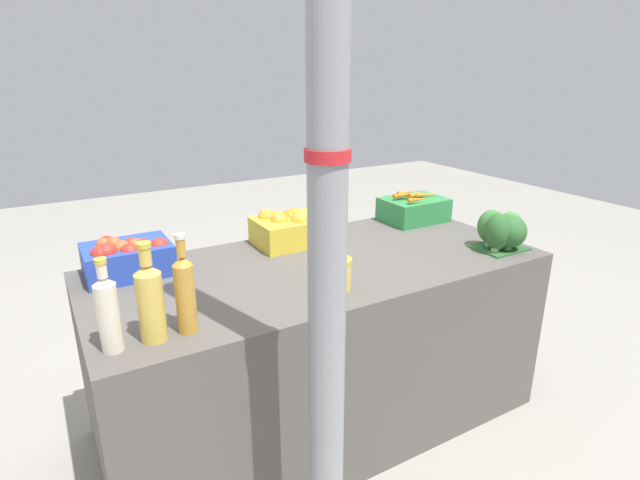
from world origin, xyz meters
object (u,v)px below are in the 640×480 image
object	(u,v)px
broccoli_pile	(502,231)
juice_bottle_cloudy	(108,312)
juice_bottle_amber	(185,292)
orange_crate	(289,228)
carrot_crate	(414,209)
support_pole	(327,203)
juice_bottle_golden	(150,300)
pickle_jar	(338,274)
apple_crate	(127,256)

from	to	relation	value
broccoli_pile	juice_bottle_cloudy	distance (m)	1.63
broccoli_pile	juice_bottle_amber	bearing A→B (deg)	-179.19
orange_crate	juice_bottle_cloudy	size ratio (longest dim) A/B	1.14
carrot_crate	broccoli_pile	world-z (taller)	broccoli_pile
support_pole	juice_bottle_golden	xyz separation A→B (m)	(-0.36, 0.40, -0.33)
support_pole	juice_bottle_amber	size ratio (longest dim) A/B	7.82
orange_crate	support_pole	bearing A→B (deg)	-111.40
juice_bottle_cloudy	pickle_jar	xyz separation A→B (m)	(0.78, 0.03, -0.06)
broccoli_pile	juice_bottle_golden	world-z (taller)	juice_bottle_golden
juice_bottle_cloudy	pickle_jar	world-z (taller)	juice_bottle_cloudy
juice_bottle_golden	pickle_jar	size ratio (longest dim) A/B	2.60
juice_bottle_cloudy	juice_bottle_amber	bearing A→B (deg)	-0.00
juice_bottle_cloudy	juice_bottle_golden	bearing A→B (deg)	-0.00
apple_crate	juice_bottle_amber	size ratio (longest dim) A/B	1.02
apple_crate	juice_bottle_cloudy	bearing A→B (deg)	-104.54
juice_bottle_cloudy	orange_crate	bearing A→B (deg)	33.76
carrot_crate	broccoli_pile	size ratio (longest dim) A/B	1.42
pickle_jar	orange_crate	bearing A→B (deg)	82.18
broccoli_pile	juice_bottle_golden	xyz separation A→B (m)	(-1.51, -0.02, 0.04)
juice_bottle_golden	juice_bottle_amber	bearing A→B (deg)	0.00
juice_bottle_golden	juice_bottle_amber	size ratio (longest dim) A/B	0.97
orange_crate	juice_bottle_cloudy	xyz separation A→B (m)	(-0.86, -0.57, 0.05)
support_pole	orange_crate	distance (m)	1.11
apple_crate	broccoli_pile	distance (m)	1.58
carrot_crate	juice_bottle_golden	distance (m)	1.58
apple_crate	broccoli_pile	world-z (taller)	broccoli_pile
juice_bottle_cloudy	juice_bottle_golden	distance (m)	0.12
apple_crate	orange_crate	bearing A→B (deg)	1.03
support_pole	juice_bottle_cloudy	distance (m)	0.71
apple_crate	carrot_crate	world-z (taller)	carrot_crate
apple_crate	broccoli_pile	size ratio (longest dim) A/B	1.42
support_pole	juice_bottle_golden	distance (m)	0.63
broccoli_pile	orange_crate	bearing A→B (deg)	144.38
broccoli_pile	juice_bottle_golden	bearing A→B (deg)	-179.25
carrot_crate	juice_bottle_golden	xyz separation A→B (m)	(-1.48, -0.57, 0.06)
support_pole	orange_crate	bearing A→B (deg)	68.60
juice_bottle_cloudy	apple_crate	bearing A→B (deg)	75.46
carrot_crate	juice_bottle_amber	distance (m)	1.49
apple_crate	support_pole	bearing A→B (deg)	-70.80
support_pole	juice_bottle_golden	bearing A→B (deg)	132.45
support_pole	juice_bottle_cloudy	world-z (taller)	support_pole
orange_crate	carrot_crate	bearing A→B (deg)	-0.41
juice_bottle_amber	pickle_jar	xyz separation A→B (m)	(0.57, 0.03, -0.07)
apple_crate	juice_bottle_cloudy	xyz separation A→B (m)	(-0.15, -0.56, 0.04)
juice_bottle_golden	juice_bottle_amber	distance (m)	0.10
broccoli_pile	juice_bottle_cloudy	xyz separation A→B (m)	(-1.63, -0.02, 0.03)
juice_bottle_golden	carrot_crate	bearing A→B (deg)	21.06
orange_crate	carrot_crate	xyz separation A→B (m)	(0.73, -0.01, -0.01)
carrot_crate	juice_bottle_cloudy	bearing A→B (deg)	-160.36
juice_bottle_golden	orange_crate	bearing A→B (deg)	37.73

